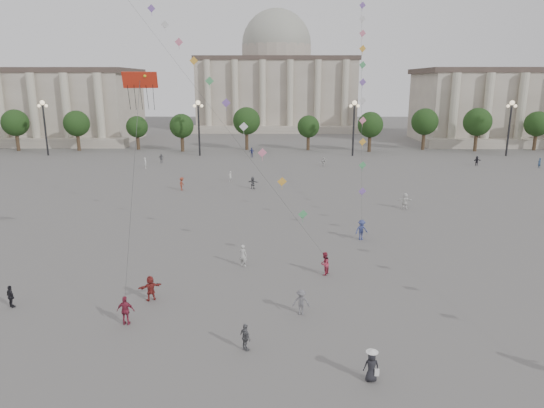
{
  "coord_description": "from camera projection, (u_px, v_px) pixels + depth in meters",
  "views": [
    {
      "loc": [
        0.09,
        -24.55,
        14.1
      ],
      "look_at": [
        -0.25,
        12.0,
        4.86
      ],
      "focal_mm": 32.0,
      "sensor_mm": 36.0,
      "label": 1
    }
  ],
  "objects": [
    {
      "name": "person_crowd_12",
      "position": [
        253.0,
        183.0,
        65.55
      ],
      "size": [
        1.6,
        1.07,
        1.66
      ],
      "primitive_type": "imported",
      "rotation": [
        0.0,
        0.0,
        2.72
      ],
      "color": "#5B5C60",
      "rests_on": "ground"
    },
    {
      "name": "tourist_3",
      "position": [
        245.0,
        337.0,
        26.02
      ],
      "size": [
        0.84,
        0.96,
        1.55
      ],
      "primitive_type": "imported",
      "rotation": [
        0.0,
        0.0,
        2.2
      ],
      "color": "slate",
      "rests_on": "ground"
    },
    {
      "name": "kite_flyer_1",
      "position": [
        362.0,
        230.0,
        44.27
      ],
      "size": [
        1.4,
        1.09,
        1.9
      ],
      "primitive_type": "imported",
      "rotation": [
        0.0,
        0.0,
        0.35
      ],
      "color": "navy",
      "rests_on": "ground"
    },
    {
      "name": "person_crowd_4",
      "position": [
        323.0,
        162.0,
        83.24
      ],
      "size": [
        1.33,
        1.24,
        1.49
      ],
      "primitive_type": "imported",
      "rotation": [
        0.0,
        0.0,
        3.86
      ],
      "color": "silver",
      "rests_on": "ground"
    },
    {
      "name": "tourist_2",
      "position": [
        151.0,
        288.0,
        32.02
      ],
      "size": [
        1.62,
        1.2,
        1.7
      ],
      "primitive_type": "imported",
      "rotation": [
        0.0,
        0.0,
        3.65
      ],
      "color": "maroon",
      "rests_on": "ground"
    },
    {
      "name": "dragon_kite",
      "position": [
        141.0,
        92.0,
        31.18
      ],
      "size": [
        2.25,
        3.26,
        13.84
      ],
      "color": "red",
      "rests_on": "ground"
    },
    {
      "name": "person_crowd_20",
      "position": [
        539.0,
        163.0,
        81.24
      ],
      "size": [
        0.72,
        0.57,
        1.71
      ],
      "primitive_type": "imported",
      "rotation": [
        0.0,
        0.0,
        3.44
      ],
      "color": "navy",
      "rests_on": "ground"
    },
    {
      "name": "person_crowd_13",
      "position": [
        243.0,
        255.0,
        37.96
      ],
      "size": [
        0.77,
        0.66,
        1.77
      ],
      "primitive_type": "imported",
      "rotation": [
        0.0,
        0.0,
        2.69
      ],
      "color": "#B2B3AE",
      "rests_on": "ground"
    },
    {
      "name": "person_crowd_21",
      "position": [
        230.0,
        176.0,
        70.23
      ],
      "size": [
        0.64,
        0.65,
        1.51
      ],
      "primitive_type": "imported",
      "rotation": [
        0.0,
        0.0,
        3.93
      ],
      "color": "beige",
      "rests_on": "ground"
    },
    {
      "name": "tree_row",
      "position": [
        276.0,
        124.0,
        101.55
      ],
      "size": [
        137.12,
        5.12,
        8.0
      ],
      "color": "#39271C",
      "rests_on": "ground"
    },
    {
      "name": "hall_central",
      "position": [
        276.0,
        81.0,
        149.04
      ],
      "size": [
        48.3,
        34.3,
        35.5
      ],
      "color": "gray",
      "rests_on": "ground"
    },
    {
      "name": "kite_flyer_0",
      "position": [
        325.0,
        264.0,
        36.24
      ],
      "size": [
        1.0,
        1.08,
        1.78
      ],
      "primitive_type": "imported",
      "rotation": [
        0.0,
        0.0,
        4.22
      ],
      "color": "#9F2B41",
      "rests_on": "ground"
    },
    {
      "name": "lamp_post_far_west",
      "position": [
        44.0,
        118.0,
        93.72
      ],
      "size": [
        2.0,
        0.9,
        10.65
      ],
      "color": "#262628",
      "rests_on": "ground"
    },
    {
      "name": "ground",
      "position": [
        275.0,
        340.0,
        27.26
      ],
      "size": [
        360.0,
        360.0,
        0.0
      ],
      "primitive_type": "plane",
      "color": "#53514E",
      "rests_on": "ground"
    },
    {
      "name": "person_crowd_0",
      "position": [
        252.0,
        152.0,
        92.99
      ],
      "size": [
        1.17,
        0.7,
        1.86
      ],
      "primitive_type": "imported",
      "rotation": [
        0.0,
        0.0,
        0.24
      ],
      "color": "navy",
      "rests_on": "ground"
    },
    {
      "name": "person_crowd_16",
      "position": [
        161.0,
        158.0,
        86.44
      ],
      "size": [
        1.01,
        0.56,
        1.63
      ],
      "primitive_type": "imported",
      "rotation": [
        0.0,
        0.0,
        0.18
      ],
      "color": "#57575B",
      "rests_on": "ground"
    },
    {
      "name": "person_crowd_6",
      "position": [
        301.0,
        302.0,
        30.05
      ],
      "size": [
        1.13,
        0.72,
        1.65
      ],
      "primitive_type": "imported",
      "rotation": [
        0.0,
        0.0,
        6.18
      ],
      "color": "#5F5E63",
      "rests_on": "ground"
    },
    {
      "name": "tourist_1",
      "position": [
        11.0,
        297.0,
        31.01
      ],
      "size": [
        0.92,
        0.81,
        1.49
      ],
      "primitive_type": "imported",
      "rotation": [
        0.0,
        0.0,
        2.5
      ],
      "color": "black",
      "rests_on": "ground"
    },
    {
      "name": "person_crowd_10",
      "position": [
        145.0,
        163.0,
        81.06
      ],
      "size": [
        0.61,
        0.75,
        1.79
      ],
      "primitive_type": "imported",
      "rotation": [
        0.0,
        0.0,
        1.88
      ],
      "color": "silver",
      "rests_on": "ground"
    },
    {
      "name": "person_crowd_17",
      "position": [
        182.0,
        184.0,
        64.58
      ],
      "size": [
        0.81,
        1.23,
        1.77
      ],
      "primitive_type": "imported",
      "rotation": [
        0.0,
        0.0,
        1.43
      ],
      "color": "brown",
      "rests_on": "ground"
    },
    {
      "name": "lamp_post_far_east",
      "position": [
        510.0,
        118.0,
        92.91
      ],
      "size": [
        2.0,
        0.9,
        10.65
      ],
      "color": "#262628",
      "rests_on": "ground"
    },
    {
      "name": "tourist_0",
      "position": [
        126.0,
        311.0,
        28.77
      ],
      "size": [
        1.07,
        0.47,
        1.8
      ],
      "primitive_type": "imported",
      "rotation": [
        0.0,
        0.0,
        3.11
      ],
      "color": "maroon",
      "rests_on": "ground"
    },
    {
      "name": "lamp_post_mid_west",
      "position": [
        199.0,
        118.0,
        93.45
      ],
      "size": [
        2.0,
        0.9,
        10.65
      ],
      "color": "#262628",
      "rests_on": "ground"
    },
    {
      "name": "lamp_post_mid_east",
      "position": [
        354.0,
        118.0,
        93.18
      ],
      "size": [
        2.0,
        0.9,
        10.65
      ],
      "color": "#262628",
      "rests_on": "ground"
    },
    {
      "name": "hat_person",
      "position": [
        371.0,
        365.0,
        23.32
      ],
      "size": [
        0.79,
        0.6,
        1.69
      ],
      "color": "black",
      "rests_on": "ground"
    },
    {
      "name": "person_crowd_7",
      "position": [
        405.0,
        201.0,
        55.17
      ],
      "size": [
        1.76,
        0.73,
        1.85
      ],
      "primitive_type": "imported",
      "rotation": [
        0.0,
        0.0,
        3.03
      ],
      "color": "white",
      "rests_on": "ground"
    },
    {
      "name": "person_crowd_9",
      "position": [
        477.0,
        161.0,
        83.82
      ],
      "size": [
        1.58,
        0.98,
        1.63
      ],
      "primitive_type": "imported",
      "rotation": [
        0.0,
        0.0,
        0.36
      ],
      "color": "black",
      "rests_on": "ground"
    }
  ]
}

